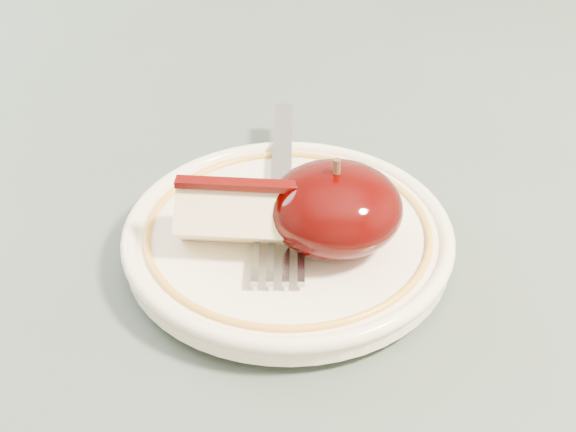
{
  "coord_description": "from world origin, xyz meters",
  "views": [
    {
      "loc": [
        -0.02,
        -0.35,
        1.04
      ],
      "look_at": [
        -0.01,
        -0.0,
        0.78
      ],
      "focal_mm": 50.0,
      "sensor_mm": 36.0,
      "label": 1
    }
  ],
  "objects_px": {
    "table": "(307,362)",
    "apple_half": "(335,208)",
    "plate": "(288,236)",
    "fork": "(281,187)"
  },
  "relations": [
    {
      "from": "table",
      "to": "apple_half",
      "type": "bearing_deg",
      "value": -39.63
    },
    {
      "from": "table",
      "to": "apple_half",
      "type": "height_order",
      "value": "apple_half"
    },
    {
      "from": "plate",
      "to": "fork",
      "type": "relative_size",
      "value": 1.0
    },
    {
      "from": "plate",
      "to": "fork",
      "type": "distance_m",
      "value": 0.04
    },
    {
      "from": "apple_half",
      "to": "plate",
      "type": "bearing_deg",
      "value": 157.53
    },
    {
      "from": "table",
      "to": "fork",
      "type": "distance_m",
      "value": 0.12
    },
    {
      "from": "plate",
      "to": "apple_half",
      "type": "relative_size",
      "value": 2.55
    },
    {
      "from": "table",
      "to": "fork",
      "type": "xyz_separation_m",
      "value": [
        -0.02,
        0.03,
        0.11
      ]
    },
    {
      "from": "apple_half",
      "to": "fork",
      "type": "relative_size",
      "value": 0.39
    },
    {
      "from": "table",
      "to": "plate",
      "type": "height_order",
      "value": "plate"
    }
  ]
}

